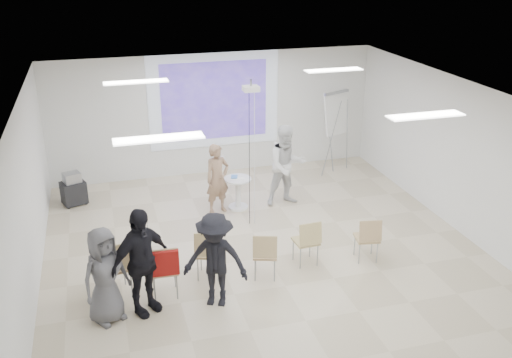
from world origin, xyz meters
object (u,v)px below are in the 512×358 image
object	(u,v)px
chair_left_inner	(208,251)
flipchart_easel	(337,114)
pedestal_table	(238,191)
player_right	(287,161)
av_cart	(73,190)
laptop	(209,250)
audience_outer	(104,270)
chair_left_mid	(164,267)
player_left	(217,174)
chair_far_left	(116,264)
audience_left	(140,255)
audience_mid	(215,254)
chair_right_inner	(308,239)
chair_right_far	(368,236)
chair_center	(265,252)

from	to	relation	value
chair_left_inner	flipchart_easel	size ratio (longest dim) A/B	0.44
pedestal_table	flipchart_easel	xyz separation A→B (m)	(2.86, 1.40, 1.13)
player_right	av_cart	world-z (taller)	player_right
laptop	audience_outer	distance (m)	1.95
chair_left_mid	laptop	xyz separation A→B (m)	(0.82, 0.46, -0.07)
player_left	laptop	size ratio (longest dim) A/B	5.13
player_left	chair_far_left	xyz separation A→B (m)	(-2.25, -2.67, -0.28)
player_left	player_right	distance (m)	1.55
av_cart	laptop	bearing A→B (deg)	-77.63
audience_left	av_cart	world-z (taller)	audience_left
audience_left	player_left	bearing A→B (deg)	28.46
audience_mid	chair_left_inner	bearing A→B (deg)	112.17
av_cart	audience_mid	bearing A→B (deg)	-83.25
chair_far_left	chair_left_inner	size ratio (longest dim) A/B	1.08
chair_far_left	audience_mid	distance (m)	1.66
chair_right_inner	av_cart	bearing A→B (deg)	133.10
chair_right_far	av_cart	world-z (taller)	chair_right_far
chair_left_inner	chair_left_mid	bearing A→B (deg)	-135.51
chair_right_far	flipchart_easel	world-z (taller)	flipchart_easel
chair_left_inner	chair_right_inner	xyz separation A→B (m)	(1.78, -0.04, -0.02)
audience_left	pedestal_table	bearing A→B (deg)	23.28
chair_center	audience_mid	xyz separation A→B (m)	(-0.96, -0.49, 0.38)
audience_outer	av_cart	world-z (taller)	audience_outer
chair_far_left	audience_left	distance (m)	0.78
player_right	laptop	distance (m)	3.38
chair_left_mid	player_left	bearing A→B (deg)	65.32
chair_right_inner	audience_left	distance (m)	3.05
player_right	audience_mid	bearing A→B (deg)	-127.95
chair_left_mid	chair_right_far	size ratio (longest dim) A/B	1.09
chair_right_far	flipchart_easel	xyz separation A→B (m)	(1.17, 4.24, 1.02)
chair_far_left	chair_left_inner	xyz separation A→B (m)	(1.53, 0.11, -0.04)
chair_left_mid	av_cart	xyz separation A→B (m)	(-1.47, 4.18, -0.22)
chair_left_inner	laptop	world-z (taller)	chair_left_inner
audience_outer	flipchart_easel	world-z (taller)	flipchart_easel
chair_center	player_right	bearing A→B (deg)	82.31
chair_center	flipchart_easel	size ratio (longest dim) A/B	0.42
chair_left_inner	audience_mid	distance (m)	0.84
player_left	chair_right_far	bearing A→B (deg)	-71.30
audience_left	chair_right_inner	bearing A→B (deg)	-19.31
chair_center	flipchart_easel	xyz separation A→B (m)	(3.11, 4.29, 1.02)
chair_left_mid	audience_outer	world-z (taller)	audience_outer
flipchart_easel	av_cart	distance (m)	6.41
audience_mid	flipchart_easel	distance (m)	6.31
player_left	laptop	bearing A→B (deg)	-124.82
chair_far_left	audience_mid	xyz separation A→B (m)	(1.49, -0.65, 0.31)
pedestal_table	flipchart_easel	distance (m)	3.37
chair_far_left	audience_mid	size ratio (longest dim) A/B	0.55
chair_right_inner	audience_mid	size ratio (longest dim) A/B	0.49
chair_right_inner	laptop	world-z (taller)	chair_right_inner
pedestal_table	audience_outer	distance (m)	4.45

